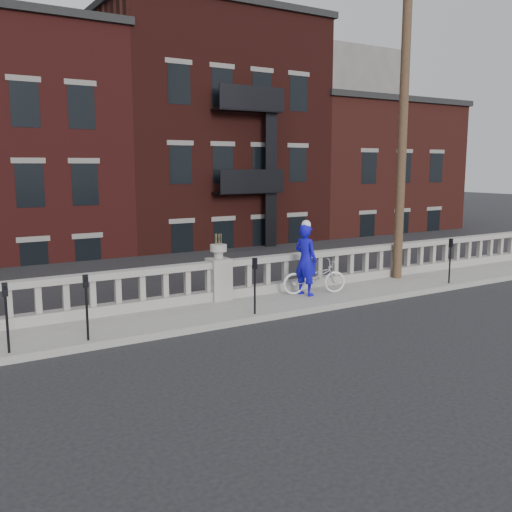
{
  "coord_description": "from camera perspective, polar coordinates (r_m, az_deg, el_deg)",
  "views": [
    {
      "loc": [
        -6.91,
        -9.19,
        3.68
      ],
      "look_at": [
        0.7,
        3.2,
        1.36
      ],
      "focal_mm": 40.0,
      "sensor_mm": 36.0,
      "label": 1
    }
  ],
  "objects": [
    {
      "name": "planter_pedestal",
      "position": [
        15.12,
        -3.75,
        -1.82
      ],
      "size": [
        0.55,
        0.55,
        1.76
      ],
      "color": "gray",
      "rests_on": "sidewalk"
    },
    {
      "name": "parking_meter_c",
      "position": [
        13.56,
        -0.12,
        -2.35
      ],
      "size": [
        0.1,
        0.09,
        1.36
      ],
      "color": "black",
      "rests_on": "sidewalk"
    },
    {
      "name": "balustrade",
      "position": [
        15.16,
        -3.74,
        -2.52
      ],
      "size": [
        28.0,
        0.34,
        1.03
      ],
      "color": "gray",
      "rests_on": "sidewalk"
    },
    {
      "name": "lower_level",
      "position": [
        33.11,
        -18.63,
        6.78
      ],
      "size": [
        80.0,
        44.0,
        20.8
      ],
      "color": "#605E59",
      "rests_on": "ground"
    },
    {
      "name": "sidewalk",
      "position": [
        14.47,
        -1.95,
        -5.36
      ],
      "size": [
        32.0,
        2.2,
        0.15
      ],
      "primitive_type": "cube",
      "color": "gray",
      "rests_on": "ground"
    },
    {
      "name": "bicycle",
      "position": [
        15.89,
        5.85,
        -2.08
      ],
      "size": [
        1.9,
        1.18,
        0.94
      ],
      "primitive_type": "imported",
      "rotation": [
        0.0,
        0.0,
        1.24
      ],
      "color": "silver",
      "rests_on": "sidewalk"
    },
    {
      "name": "parking_meter_b",
      "position": [
        12.02,
        -16.6,
        -4.22
      ],
      "size": [
        0.1,
        0.09,
        1.36
      ],
      "color": "black",
      "rests_on": "sidewalk"
    },
    {
      "name": "parking_meter_d",
      "position": [
        18.08,
        18.85,
        0.04
      ],
      "size": [
        0.1,
        0.09,
        1.36
      ],
      "color": "black",
      "rests_on": "sidewalk"
    },
    {
      "name": "ground",
      "position": [
        12.07,
        5.19,
        -8.72
      ],
      "size": [
        120.0,
        120.0,
        0.0
      ],
      "primitive_type": "plane",
      "color": "black",
      "rests_on": "ground"
    },
    {
      "name": "utility_pole",
      "position": [
        18.38,
        14.52,
        13.64
      ],
      "size": [
        1.6,
        0.28,
        10.0
      ],
      "color": "#422D1E",
      "rests_on": "sidewalk"
    },
    {
      "name": "cyclist",
      "position": [
        15.6,
        4.99,
        -0.38
      ],
      "size": [
        0.63,
        0.81,
        1.96
      ],
      "primitive_type": "imported",
      "rotation": [
        0.0,
        0.0,
        1.82
      ],
      "color": "#0F0BB2",
      "rests_on": "sidewalk"
    },
    {
      "name": "parking_meter_a",
      "position": [
        11.74,
        -23.71,
        -4.93
      ],
      "size": [
        0.1,
        0.09,
        1.36
      ],
      "color": "black",
      "rests_on": "sidewalk"
    }
  ]
}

